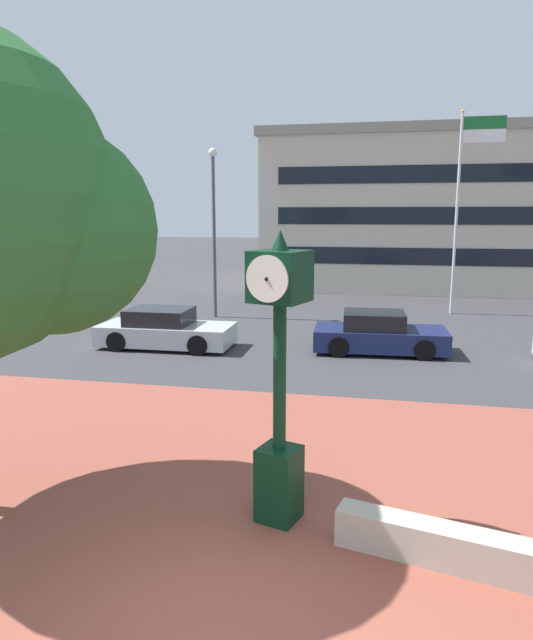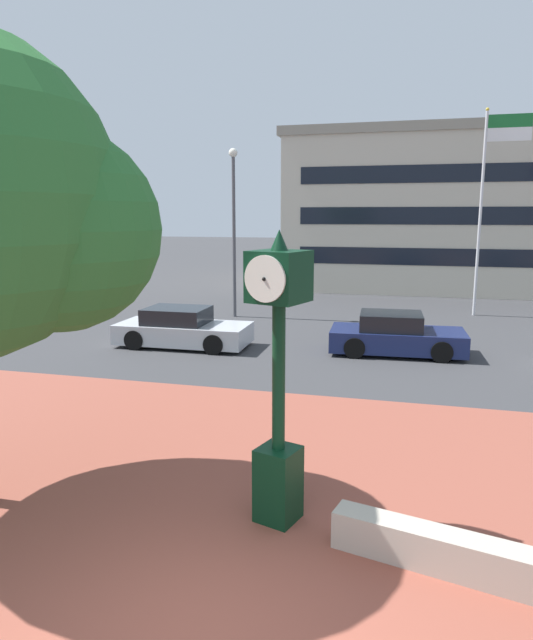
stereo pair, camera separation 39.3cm
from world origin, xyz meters
The scene contains 8 objects.
plaza_brick_paving centered at (0.00, 2.06, 0.00)m, with size 44.00×12.12×0.01m, color brown.
planter_wall centered at (2.65, 1.76, 0.25)m, with size 3.20×0.40×0.50m, color #ADA393.
street_clock centered at (0.22, 2.46, 2.10)m, with size 0.85×0.88×4.09m.
car_street_far centered at (-5.33, 12.16, 0.57)m, with size 4.34×2.00×1.28m.
car_street_distant centered at (1.51, 12.89, 0.57)m, with size 4.18×2.11×1.28m.
flagpole_primary centered at (4.81, 20.72, 5.18)m, with size 1.81×0.14×8.54m.
civic_building centered at (5.85, 31.91, 4.48)m, with size 22.54×12.30×8.94m.
street_lamp_post centered at (-5.32, 17.83, 4.21)m, with size 0.36×0.36×6.92m.
Camera 1 is at (1.53, -4.82, 4.28)m, focal length 31.64 mm.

